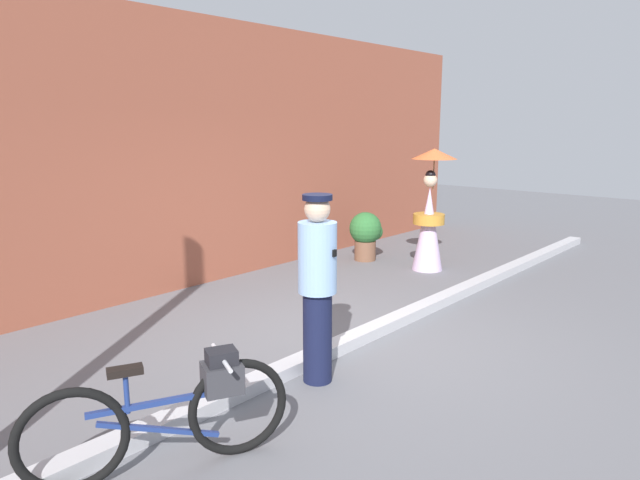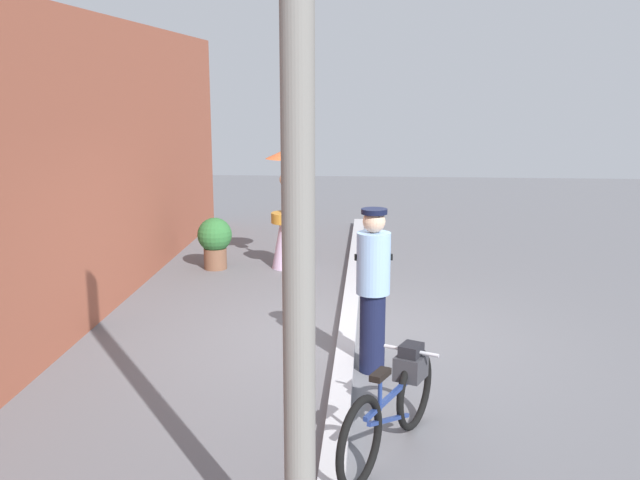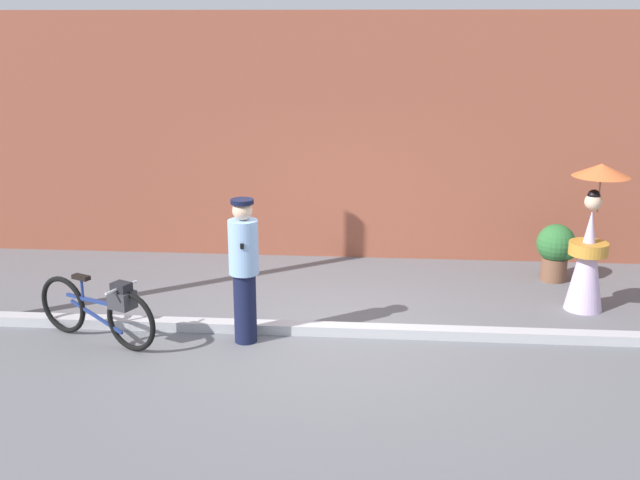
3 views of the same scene
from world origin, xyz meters
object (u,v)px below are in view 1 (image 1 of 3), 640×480
person_officer (317,284)px  potted_plant_by_door (366,233)px  bicycle_near_officer (172,411)px  person_with_parasol (430,213)px

person_officer → potted_plant_by_door: size_ratio=2.06×
bicycle_near_officer → person_officer: bearing=6.1°
person_officer → person_with_parasol: size_ratio=0.89×
bicycle_near_officer → potted_plant_by_door: (5.68, 2.67, 0.06)m
person_officer → potted_plant_by_door: (4.04, 2.50, -0.44)m
bicycle_near_officer → person_officer: person_officer is taller
person_with_parasol → bicycle_near_officer: bearing=-165.1°
bicycle_near_officer → potted_plant_by_door: size_ratio=1.98×
person_officer → person_with_parasol: person_with_parasol is taller
person_with_parasol → person_officer: bearing=-161.9°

